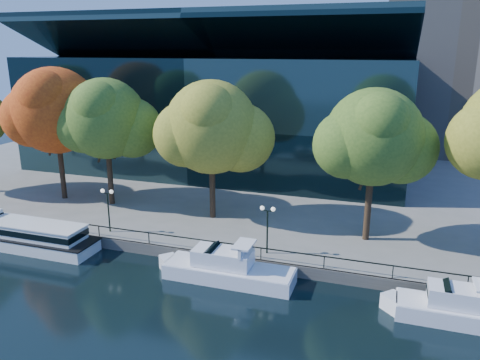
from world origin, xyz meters
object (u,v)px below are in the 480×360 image
(tree_3, at_px, (213,129))
(tree_4, at_px, (375,140))
(tree_1, at_px, (57,113))
(lamp_1, at_px, (108,200))
(lamp_2, at_px, (267,219))
(tour_boat, at_px, (21,234))
(cruiser_far, at_px, (457,308))
(cruiser_near, at_px, (224,268))
(tree_2, at_px, (107,121))

(tree_3, relative_size, tree_4, 1.02)
(tree_1, relative_size, tree_3, 1.07)
(lamp_1, relative_size, lamp_2, 1.00)
(tour_boat, height_order, lamp_2, lamp_2)
(tour_boat, distance_m, lamp_2, 22.28)
(cruiser_far, height_order, lamp_1, lamp_1)
(cruiser_far, relative_size, tree_1, 0.66)
(cruiser_near, xyz_separation_m, cruiser_far, (16.39, -0.59, -0.02))
(tree_1, xyz_separation_m, lamp_1, (10.21, -6.86, -6.58))
(tree_1, relative_size, lamp_1, 3.56)
(cruiser_near, relative_size, tree_2, 0.83)
(tree_2, xyz_separation_m, lamp_1, (4.12, -6.88, -6.02))
(tour_boat, distance_m, tree_4, 32.01)
(lamp_1, bearing_deg, tree_4, 13.67)
(tour_boat, distance_m, lamp_1, 8.25)
(tree_3, height_order, tree_4, tree_3)
(cruiser_near, relative_size, tree_3, 0.83)
(cruiser_far, height_order, lamp_2, lamp_2)
(tree_3, bearing_deg, tree_4, -3.55)
(tour_boat, height_order, tree_1, tree_1)
(cruiser_near, height_order, tree_1, tree_1)
(tree_2, bearing_deg, tour_boat, -105.44)
(tree_1, height_order, tree_4, tree_1)
(cruiser_far, relative_size, lamp_1, 2.34)
(tree_2, distance_m, tree_3, 11.88)
(lamp_1, bearing_deg, tree_2, 120.93)
(tree_1, xyz_separation_m, tree_2, (6.09, 0.02, -0.57))
(cruiser_far, xyz_separation_m, tree_1, (-39.01, 11.06, 9.59))
(cruiser_far, distance_m, lamp_2, 14.86)
(tour_boat, xyz_separation_m, cruiser_near, (19.38, -0.18, -0.22))
(cruiser_far, bearing_deg, tree_4, 122.95)
(cruiser_near, bearing_deg, tree_2, 147.58)
(tree_1, distance_m, tree_4, 32.77)
(cruiser_far, xyz_separation_m, tree_3, (-21.05, 10.60, 8.82))
(tour_boat, height_order, cruiser_far, cruiser_far)
(lamp_1, distance_m, lamp_2, 14.86)
(tree_4, bearing_deg, tour_boat, -163.19)
(tree_2, bearing_deg, tree_4, -3.02)
(lamp_1, bearing_deg, cruiser_far, -8.31)
(tree_2, xyz_separation_m, tree_4, (26.64, -1.41, -0.09))
(tree_4, bearing_deg, tree_1, 177.58)
(tour_boat, bearing_deg, tree_4, 16.81)
(cruiser_far, relative_size, lamp_2, 2.34)
(tree_4, height_order, lamp_1, tree_4)
(cruiser_near, relative_size, cruiser_far, 1.18)
(tree_3, xyz_separation_m, lamp_1, (-7.74, -6.39, -5.82))
(cruiser_far, relative_size, tree_3, 0.70)
(cruiser_far, distance_m, tree_4, 14.59)
(tree_2, relative_size, tree_4, 1.01)
(tree_3, relative_size, lamp_1, 3.33)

